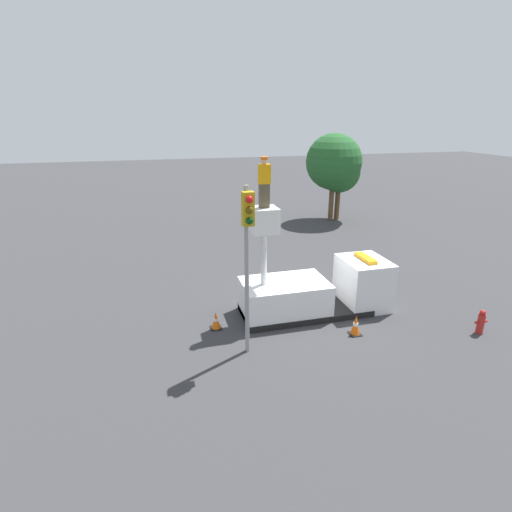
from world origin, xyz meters
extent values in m
plane|color=#38383A|center=(0.00, 0.00, 0.00)|extent=(120.00, 120.00, 0.00)
cube|color=black|center=(0.00, 0.00, 0.12)|extent=(5.00, 2.11, 0.24)
cube|color=white|center=(-0.86, 0.00, 0.71)|extent=(3.27, 2.05, 1.41)
cube|color=white|center=(2.50, 0.00, 1.00)|extent=(1.72, 2.05, 1.99)
cube|color=black|center=(3.37, 0.00, 1.39)|extent=(0.03, 1.75, 0.80)
cube|color=orange|center=(2.50, 0.00, 2.06)|extent=(0.36, 1.23, 0.14)
cylinder|color=silver|center=(-1.71, 0.00, 2.48)|extent=(0.22, 0.22, 2.14)
cube|color=white|center=(-1.71, 0.00, 3.90)|extent=(0.94, 0.94, 0.90)
cube|color=brown|center=(-1.71, 0.00, 4.77)|extent=(0.34, 0.26, 0.84)
cube|color=#F29E0C|center=(-1.71, 0.00, 5.52)|extent=(0.40, 0.26, 0.66)
sphere|color=beige|center=(-1.71, 0.00, 5.96)|extent=(0.23, 0.23, 0.23)
cylinder|color=orange|center=(-1.71, 0.00, 6.05)|extent=(0.26, 0.26, 0.09)
cylinder|color=gray|center=(-2.85, -2.09, 2.76)|extent=(0.14, 0.14, 5.52)
cube|color=#B79314|center=(-2.85, -2.30, 4.87)|extent=(0.34, 0.28, 1.00)
sphere|color=red|center=(-2.85, -2.48, 5.18)|extent=(0.22, 0.22, 0.22)
sphere|color=#503C07|center=(-2.85, -2.48, 4.87)|extent=(0.22, 0.22, 0.22)
sphere|color=#083710|center=(-2.85, -2.48, 4.56)|extent=(0.22, 0.22, 0.22)
cylinder|color=#B2231E|center=(5.50, -3.11, 0.38)|extent=(0.25, 0.25, 0.75)
sphere|color=#B2231E|center=(5.50, -3.11, 0.81)|extent=(0.21, 0.21, 0.21)
cylinder|color=#B2231E|center=(5.32, -3.11, 0.45)|extent=(0.12, 0.10, 0.10)
cylinder|color=#B2231E|center=(5.69, -3.11, 0.45)|extent=(0.12, 0.10, 0.10)
cube|color=black|center=(-3.62, -0.35, 0.01)|extent=(0.41, 0.41, 0.03)
cone|color=orange|center=(-3.62, -0.35, 0.33)|extent=(0.34, 0.34, 0.66)
cylinder|color=white|center=(-3.62, -0.35, 0.36)|extent=(0.18, 0.18, 0.09)
cube|color=black|center=(1.13, -2.05, 0.01)|extent=(0.41, 0.41, 0.03)
cone|color=orange|center=(1.13, -2.05, 0.37)|extent=(0.34, 0.34, 0.74)
cylinder|color=white|center=(1.13, -2.05, 0.41)|extent=(0.18, 0.18, 0.10)
cylinder|color=brown|center=(7.84, 13.47, 1.24)|extent=(0.36, 0.36, 2.47)
sphere|color=#235B28|center=(7.84, 13.47, 3.53)|extent=(3.01, 3.01, 3.01)
cylinder|color=brown|center=(7.27, 13.34, 1.43)|extent=(0.36, 0.36, 2.87)
sphere|color=#235B28|center=(7.27, 13.34, 4.26)|extent=(3.98, 3.98, 3.98)
camera|label=1|loc=(-5.52, -13.26, 7.44)|focal=28.00mm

